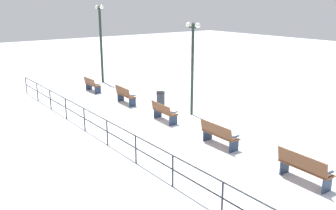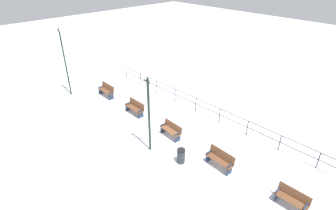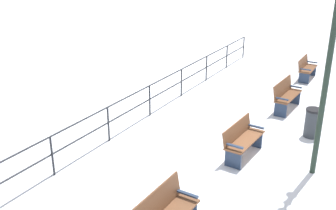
# 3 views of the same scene
# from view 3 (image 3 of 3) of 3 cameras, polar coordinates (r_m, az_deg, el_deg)

# --- Properties ---
(ground_plane) EXTENTS (80.00, 80.00, 0.00)m
(ground_plane) POSITION_cam_3_polar(r_m,az_deg,el_deg) (10.33, 10.52, -7.15)
(ground_plane) COLOR white
(ground_plane) RESTS_ON ground
(bench_third) EXTENTS (0.60, 1.53, 0.87)m
(bench_third) POSITION_cam_3_polar(r_m,az_deg,el_deg) (10.13, 10.53, -4.79)
(bench_third) COLOR brown
(bench_third) RESTS_ON ground
(bench_fourth) EXTENTS (0.57, 1.58, 0.96)m
(bench_fourth) POSITION_cam_3_polar(r_m,az_deg,el_deg) (13.32, 16.45, 1.42)
(bench_fourth) COLOR brown
(bench_fourth) RESTS_ON ground
(bench_fifth) EXTENTS (0.50, 1.40, 0.86)m
(bench_fifth) POSITION_cam_3_polar(r_m,az_deg,el_deg) (16.76, 19.08, 5.00)
(bench_fifth) COLOR brown
(bench_fifth) RESTS_ON ground
(lamppost_middle) EXTENTS (0.24, 0.89, 4.36)m
(lamppost_middle) POSITION_cam_3_polar(r_m,az_deg,el_deg) (9.03, 22.06, 6.67)
(lamppost_middle) COLOR #1E2D23
(lamppost_middle) RESTS_ON ground
(waterfront_railing) EXTENTS (0.05, 18.33, 1.00)m
(waterfront_railing) POSITION_cam_3_polar(r_m,az_deg,el_deg) (11.49, -5.38, -0.08)
(waterfront_railing) COLOR #26282D
(waterfront_railing) RESTS_ON ground
(trash_bin) EXTENTS (0.44, 0.44, 0.82)m
(trash_bin) POSITION_cam_3_polar(r_m,az_deg,el_deg) (11.67, 19.87, -2.40)
(trash_bin) COLOR #2D3338
(trash_bin) RESTS_ON ground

